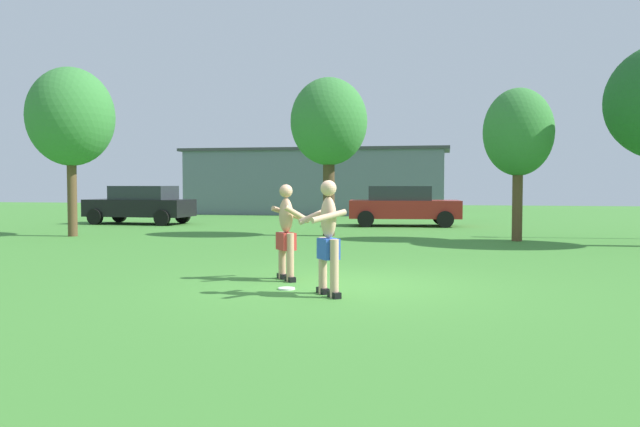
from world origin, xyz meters
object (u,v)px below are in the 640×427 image
object	(u,v)px
player_in_red	(286,230)
tree_behind_players	(329,123)
player_near	(328,235)
tree_near_building	(518,133)
tree_left_field	(71,117)
car_black_far_end	(141,204)
frisbee	(287,289)
car_red_mid_lot	(403,205)

from	to	relation	value
player_in_red	tree_behind_players	xyz separation A→B (m)	(-0.97, 9.37, 2.72)
player_near	tree_near_building	bearing A→B (deg)	69.35
tree_left_field	tree_behind_players	distance (m)	8.18
tree_left_field	tree_behind_players	size ratio (longest dim) A/B	1.06
player_near	tree_behind_players	size ratio (longest dim) A/B	0.34
car_black_far_end	tree_left_field	size ratio (longest dim) A/B	0.82
player_near	frisbee	world-z (taller)	player_near
car_red_mid_lot	tree_behind_players	size ratio (longest dim) A/B	0.88
car_red_mid_lot	tree_near_building	xyz separation A→B (m)	(3.71, -5.97, 2.32)
car_black_far_end	tree_left_field	bearing A→B (deg)	-83.08
frisbee	tree_behind_players	world-z (taller)	tree_behind_players
tree_behind_players	tree_left_field	bearing A→B (deg)	-167.97
player_in_red	player_near	bearing A→B (deg)	-54.26
player_in_red	frisbee	size ratio (longest dim) A/B	6.19
tree_near_building	tree_left_field	bearing A→B (deg)	-175.95
player_near	frisbee	distance (m)	1.26
car_red_mid_lot	car_black_far_end	distance (m)	10.80
tree_near_building	player_in_red	bearing A→B (deg)	-118.86
tree_left_field	player_near	bearing A→B (deg)	-42.24
car_black_far_end	tree_left_field	xyz separation A→B (m)	(0.74, -6.10, 2.95)
car_black_far_end	tree_behind_players	world-z (taller)	tree_behind_players
tree_behind_players	tree_near_building	distance (m)	5.80
player_in_red	car_black_far_end	distance (m)	16.85
car_black_far_end	tree_behind_players	xyz separation A→B (m)	(8.74, -4.39, 2.78)
player_in_red	tree_near_building	distance (m)	10.12
frisbee	player_in_red	bearing A→B (deg)	104.22
car_black_far_end	tree_near_building	size ratio (longest dim) A/B	0.99
tree_behind_players	tree_near_building	xyz separation A→B (m)	(5.73, -0.73, -0.47)
car_red_mid_lot	tree_behind_players	bearing A→B (deg)	-111.11
player_near	car_red_mid_lot	bearing A→B (deg)	89.76
car_black_far_end	tree_left_field	world-z (taller)	tree_left_field
player_near	car_black_far_end	distance (m)	18.54
tree_left_field	tree_near_building	distance (m)	13.78
player_in_red	car_red_mid_lot	bearing A→B (deg)	85.87
car_red_mid_lot	tree_left_field	distance (m)	12.54
player_in_red	frisbee	world-z (taller)	player_in_red
frisbee	car_black_far_end	distance (m)	17.77
player_in_red	car_red_mid_lot	world-z (taller)	player_in_red
car_red_mid_lot	car_black_far_end	size ratio (longest dim) A/B	1.02
tree_near_building	car_black_far_end	bearing A→B (deg)	160.50
car_black_far_end	car_red_mid_lot	bearing A→B (deg)	4.49
tree_left_field	car_black_far_end	bearing A→B (deg)	96.92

